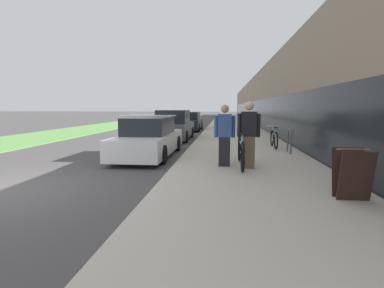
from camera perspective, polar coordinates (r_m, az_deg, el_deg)
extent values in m
cube|color=#BCB5A5|center=(26.60, 7.68, 3.36)|extent=(4.22, 70.00, 0.15)
cube|color=gray|center=(35.43, 19.18, 7.70)|extent=(10.00, 70.00, 4.80)
cube|color=#1E2328|center=(34.66, 11.04, 6.08)|extent=(0.10, 63.00, 2.20)
cube|color=#5B9347|center=(32.45, -13.38, 3.78)|extent=(4.60, 70.00, 0.03)
torus|color=black|center=(9.15, 9.02, -0.75)|extent=(0.06, 0.77, 0.77)
torus|color=black|center=(7.55, 9.62, -2.42)|extent=(0.06, 0.77, 0.77)
cylinder|color=#7AD1C6|center=(8.32, 9.32, 0.09)|extent=(0.04, 1.38, 0.04)
cylinder|color=#7AD1C6|center=(8.01, 9.43, -0.97)|extent=(0.04, 0.82, 0.35)
cylinder|color=#7AD1C6|center=(7.79, 9.55, 0.79)|extent=(0.03, 0.03, 0.32)
cube|color=black|center=(7.77, 9.58, 1.95)|extent=(0.11, 0.22, 0.05)
cylinder|color=#7AD1C6|center=(8.98, 9.11, 1.67)|extent=(0.03, 0.03, 0.34)
cylinder|color=silver|center=(8.97, 9.13, 2.74)|extent=(0.52, 0.03, 0.03)
cube|color=brown|center=(8.07, 10.65, -1.55)|extent=(0.33, 0.23, 0.85)
cube|color=black|center=(7.99, 10.77, 3.76)|extent=(0.40, 0.23, 0.65)
cylinder|color=black|center=(7.98, 8.98, 3.55)|extent=(0.10, 0.10, 0.61)
cylinder|color=black|center=(8.02, 12.54, 3.48)|extent=(0.10, 0.10, 0.61)
sphere|color=beige|center=(7.98, 10.85, 7.16)|extent=(0.23, 0.23, 0.23)
cube|color=black|center=(8.26, 6.18, -1.41)|extent=(0.31, 0.22, 0.81)
cube|color=#33518E|center=(8.19, 6.25, 3.52)|extent=(0.38, 0.22, 0.62)
cylinder|color=#33518E|center=(8.19, 4.58, 3.32)|extent=(0.10, 0.10, 0.58)
cylinder|color=#33518E|center=(8.19, 7.90, 3.27)|extent=(0.10, 0.10, 0.58)
sphere|color=tan|center=(8.17, 6.29, 6.68)|extent=(0.22, 0.22, 0.22)
cylinder|color=#4C4C51|center=(10.84, 18.36, 0.32)|extent=(0.05, 0.05, 0.82)
cylinder|color=#4C4C51|center=(11.38, 17.78, 0.64)|extent=(0.05, 0.05, 0.82)
cylinder|color=#4C4C51|center=(11.07, 18.14, 2.59)|extent=(0.05, 0.55, 0.05)
torus|color=black|center=(12.79, 15.02, 1.11)|extent=(0.06, 0.68, 0.68)
torus|color=black|center=(11.84, 15.73, 0.62)|extent=(0.06, 0.68, 0.68)
cylinder|color=#7AD1C6|center=(12.29, 15.39, 1.83)|extent=(0.04, 0.82, 0.04)
cylinder|color=#7AD1C6|center=(12.11, 15.52, 1.29)|extent=(0.04, 0.50, 0.31)
cylinder|color=#7AD1C6|center=(11.98, 15.65, 2.37)|extent=(0.03, 0.03, 0.28)
cube|color=black|center=(11.97, 15.67, 3.04)|extent=(0.11, 0.22, 0.05)
cylinder|color=#7AD1C6|center=(12.68, 15.12, 2.67)|extent=(0.03, 0.03, 0.30)
cylinder|color=silver|center=(12.67, 15.14, 3.34)|extent=(0.52, 0.03, 0.03)
cube|color=#331E19|center=(5.82, 28.84, -5.46)|extent=(0.56, 0.20, 0.89)
cube|color=#331E19|center=(6.15, 27.56, -4.76)|extent=(0.56, 0.20, 0.89)
cylinder|color=#93704C|center=(5.92, 28.43, -0.91)|extent=(0.56, 0.03, 0.03)
cube|color=white|center=(10.86, -8.11, 0.20)|extent=(1.67, 4.79, 0.66)
cube|color=#1E2328|center=(10.81, -8.16, 3.49)|extent=(1.43, 2.39, 0.59)
cylinder|color=silver|center=(11.30, -7.53, 5.41)|extent=(1.79, 0.04, 0.04)
cylinder|color=silver|center=(10.28, -8.93, 5.23)|extent=(1.79, 0.04, 0.04)
cylinder|color=black|center=(12.46, -9.89, 0.20)|extent=(0.22, 0.60, 0.60)
cylinder|color=black|center=(12.13, -2.90, 0.11)|extent=(0.22, 0.60, 0.60)
cylinder|color=black|center=(9.76, -14.54, -1.80)|extent=(0.22, 0.60, 0.60)
cylinder|color=black|center=(9.33, -5.68, -2.01)|extent=(0.22, 0.60, 0.60)
cube|color=#4C5156|center=(16.26, -3.54, 2.67)|extent=(1.78, 4.46, 0.75)
cube|color=#1E2328|center=(16.22, -3.56, 5.23)|extent=(1.53, 2.23, 0.70)
cylinder|color=black|center=(17.74, -5.43, 2.29)|extent=(0.22, 0.60, 0.60)
cylinder|color=black|center=(17.48, -0.13, 2.25)|extent=(0.22, 0.60, 0.60)
cylinder|color=black|center=(15.14, -7.46, 1.45)|extent=(0.22, 0.60, 0.60)
cylinder|color=black|center=(14.84, -1.27, 1.39)|extent=(0.22, 0.60, 0.60)
cube|color=black|center=(22.76, -0.58, 3.86)|extent=(1.76, 4.64, 0.69)
cube|color=#1E2328|center=(22.73, -0.58, 5.43)|extent=(1.51, 2.32, 0.56)
cylinder|color=black|center=(24.26, -2.10, 3.59)|extent=(0.22, 0.60, 0.60)
cylinder|color=black|center=(24.08, 1.74, 3.57)|extent=(0.22, 0.60, 0.60)
cylinder|color=black|center=(21.51, -3.17, 3.14)|extent=(0.22, 0.60, 0.60)
cylinder|color=black|center=(21.31, 1.16, 3.12)|extent=(0.22, 0.60, 0.60)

